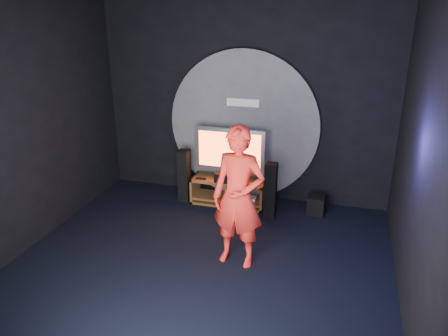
# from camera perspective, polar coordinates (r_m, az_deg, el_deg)

# --- Properties ---
(floor) EXTENTS (5.00, 5.00, 0.00)m
(floor) POSITION_cam_1_polar(r_m,az_deg,el_deg) (5.92, -3.45, -13.04)
(floor) COLOR black
(floor) RESTS_ON ground
(back_wall) EXTENTS (5.00, 0.04, 3.50)m
(back_wall) POSITION_cam_1_polar(r_m,az_deg,el_deg) (7.47, 2.69, 8.93)
(back_wall) COLOR black
(back_wall) RESTS_ON ground
(front_wall) EXTENTS (5.00, 0.04, 3.50)m
(front_wall) POSITION_cam_1_polar(r_m,az_deg,el_deg) (3.12, -19.82, -10.43)
(front_wall) COLOR black
(front_wall) RESTS_ON ground
(left_wall) EXTENTS (0.04, 5.00, 3.50)m
(left_wall) POSITION_cam_1_polar(r_m,az_deg,el_deg) (6.42, -25.45, 4.88)
(left_wall) COLOR black
(left_wall) RESTS_ON ground
(right_wall) EXTENTS (0.04, 5.00, 3.50)m
(right_wall) POSITION_cam_1_polar(r_m,az_deg,el_deg) (4.93, 24.63, 0.56)
(right_wall) COLOR black
(right_wall) RESTS_ON ground
(wall_disc_panel) EXTENTS (2.60, 0.11, 2.60)m
(wall_disc_panel) POSITION_cam_1_polar(r_m,az_deg,el_deg) (7.52, 2.53, 5.50)
(wall_disc_panel) COLOR #515156
(wall_disc_panel) RESTS_ON ground
(media_console) EXTENTS (1.27, 0.45, 0.45)m
(media_console) POSITION_cam_1_polar(r_m,az_deg,el_deg) (7.58, 0.65, -3.27)
(media_console) COLOR brown
(media_console) RESTS_ON ground
(tv) EXTENTS (1.20, 0.22, 0.88)m
(tv) POSITION_cam_1_polar(r_m,az_deg,el_deg) (7.37, 0.76, 2.18)
(tv) COLOR #ABABB2
(tv) RESTS_ON media_console
(center_speaker) EXTENTS (0.40, 0.15, 0.15)m
(center_speaker) POSITION_cam_1_polar(r_m,az_deg,el_deg) (7.33, 0.33, -1.32)
(center_speaker) COLOR black
(center_speaker) RESTS_ON media_console
(remote) EXTENTS (0.18, 0.05, 0.02)m
(remote) POSITION_cam_1_polar(r_m,az_deg,el_deg) (7.49, -3.05, -1.37)
(remote) COLOR black
(remote) RESTS_ON media_console
(tower_speaker_left) EXTENTS (0.18, 0.20, 0.92)m
(tower_speaker_left) POSITION_cam_1_polar(r_m,az_deg,el_deg) (7.64, -5.20, -0.99)
(tower_speaker_left) COLOR black
(tower_speaker_left) RESTS_ON ground
(tower_speaker_right) EXTENTS (0.18, 0.20, 0.92)m
(tower_speaker_right) POSITION_cam_1_polar(r_m,az_deg,el_deg) (7.06, 6.09, -2.94)
(tower_speaker_right) COLOR black
(tower_speaker_right) RESTS_ON ground
(subwoofer) EXTENTS (0.27, 0.27, 0.30)m
(subwoofer) POSITION_cam_1_polar(r_m,az_deg,el_deg) (7.41, 11.89, -4.74)
(subwoofer) COLOR black
(subwoofer) RESTS_ON ground
(player) EXTENTS (0.73, 0.52, 1.90)m
(player) POSITION_cam_1_polar(r_m,az_deg,el_deg) (5.62, 1.87, -3.87)
(player) COLOR red
(player) RESTS_ON ground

